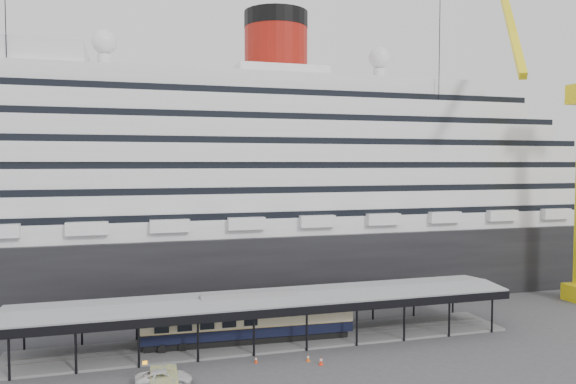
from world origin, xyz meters
name	(u,v)px	position (x,y,z in m)	size (l,w,h in m)	color
ground	(283,356)	(0.00, 0.00, 0.00)	(200.00, 200.00, 0.00)	#3A3A3C
cruise_ship	(227,174)	(0.05, 32.00, 18.35)	(130.00, 30.00, 43.90)	black
platform_canopy	(271,321)	(0.00, 5.00, 2.36)	(56.00, 9.18, 5.30)	slate
port_truck	(164,378)	(-12.41, -4.40, 0.70)	(2.34, 5.07, 1.41)	silver
pullman_carriage	(248,319)	(-2.63, 5.00, 2.80)	(23.71, 4.12, 23.17)	black
traffic_cone_left	(256,360)	(-3.13, -1.10, 0.34)	(0.43, 0.43, 0.68)	red
traffic_cone_mid	(308,358)	(2.03, -2.14, 0.35)	(0.43, 0.43, 0.71)	#EB580D
traffic_cone_right	(321,361)	(2.94, -3.46, 0.41)	(0.48, 0.48, 0.82)	red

